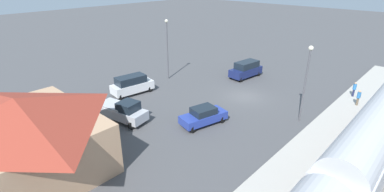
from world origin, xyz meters
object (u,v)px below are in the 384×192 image
Objects in this scene: pedestrian_waiting_far at (354,88)px; light_pole_near_platform at (306,75)px; suv_navy at (246,69)px; pickup_silver at (122,111)px; sedan_blue at (203,116)px; station_building at (23,135)px; pedestrian_on_platform at (359,97)px; light_pole_lot_center at (167,42)px; suv_white at (132,85)px.

light_pole_near_platform is (2.22, 9.25, 3.42)m from pedestrian_waiting_far.
suv_navy reaches higher than pedestrian_waiting_far.
pickup_silver is 1.18× the size of sedan_blue.
station_building is 23.52m from light_pole_near_platform.
pedestrian_on_platform is at bearing -130.71° from pickup_silver.
sedan_blue is at bearing 151.44° from light_pole_lot_center.
pedestrian_waiting_far is 0.22× the size of light_pole_lot_center.
light_pole_near_platform reaches higher than suv_navy.
suv_white is 15.63m from suv_navy.
suv_white is (20.75, 13.90, -0.13)m from pedestrian_on_platform.
station_building reaches higher than suv_navy.
station_building is at bearing 70.86° from sedan_blue.
station_building is 32.78m from pedestrian_waiting_far.
pedestrian_waiting_far reaches higher than sedan_blue.
pedestrian_waiting_far is at bearing -65.85° from pedestrian_on_platform.
pickup_silver is at bearing 42.34° from light_pole_near_platform.
suv_white is 0.90× the size of pickup_silver.
light_pole_lot_center is (21.48, 7.39, 3.68)m from pedestrian_on_platform.
pedestrian_on_platform is 2.50m from pedestrian_waiting_far.
suv_white is at bearing 33.81° from pedestrian_on_platform.
sedan_blue is (-11.08, -0.07, -0.27)m from suv_white.
station_building is 2.33× the size of sedan_blue.
pedestrian_on_platform is at bearing 179.07° from suv_navy.
light_pole_lot_center is (0.74, -6.51, 3.81)m from suv_white.
pickup_silver is at bearing 84.15° from suv_navy.
light_pole_lot_center reaches higher than pedestrian_on_platform.
sedan_blue is 0.65× the size of light_pole_near_platform.
station_building is at bearing 61.48° from light_pole_near_platform.
pickup_silver is (-4.75, 4.69, -0.12)m from suv_white.
suv_white is 1.01× the size of suv_navy.
pedestrian_waiting_far is 22.93m from light_pole_lot_center.
pedestrian_waiting_far is at bearing -140.65° from suv_white.
station_building reaches higher than sedan_blue.
pedestrian_waiting_far is at bearing -118.23° from sedan_blue.
pedestrian_waiting_far is 10.11m from light_pole_near_platform.
light_pole_near_platform reaches higher than pedestrian_on_platform.
station_building is 2.19× the size of suv_white.
light_pole_near_platform reaches higher than suv_white.
station_building is at bearing 114.74° from suv_white.
suv_navy is (-6.68, -14.12, 0.00)m from suv_white.
suv_navy is 0.64× the size of light_pole_lot_center.
pedestrian_waiting_far is 13.20m from suv_navy.
suv_white is (6.31, -13.68, -1.81)m from station_building.
pedestrian_on_platform is at bearing -114.96° from light_pole_near_platform.
pedestrian_on_platform is 0.22× the size of light_pole_lot_center.
suv_navy is 18.91m from pickup_silver.
station_building is 9.33m from pickup_silver.
pedestrian_waiting_far is (1.02, -2.28, 0.00)m from pedestrian_on_platform.
light_pole_near_platform is at bearing -178.67° from light_pole_lot_center.
sedan_blue is 14.06m from light_pole_lot_center.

